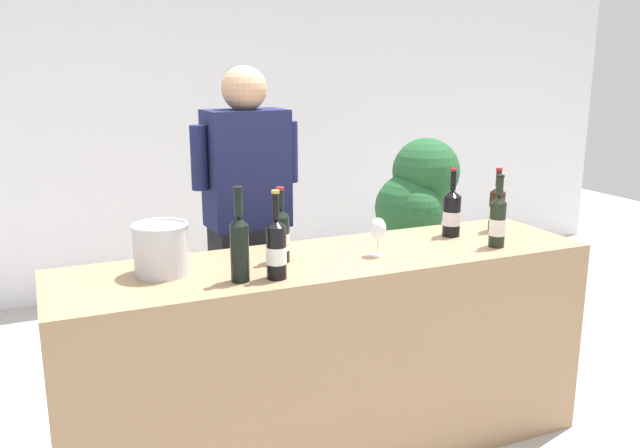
% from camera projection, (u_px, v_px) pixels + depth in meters
% --- Properties ---
extents(wall_back, '(8.00, 0.10, 2.80)m').
position_uv_depth(wall_back, '(190.00, 108.00, 5.03)').
color(wall_back, white).
rests_on(wall_back, ground_plane).
extents(counter, '(2.33, 0.61, 0.93)m').
position_uv_depth(counter, '(331.00, 356.00, 2.93)').
color(counter, '#9E7A56').
rests_on(counter, ground_plane).
extents(wine_bottle_0, '(0.07, 0.07, 0.33)m').
position_uv_depth(wine_bottle_0, '(498.00, 221.00, 2.95)').
color(wine_bottle_0, black).
rests_on(wine_bottle_0, counter).
extents(wine_bottle_1, '(0.08, 0.08, 0.31)m').
position_uv_depth(wine_bottle_1, '(497.00, 209.00, 3.24)').
color(wine_bottle_1, black).
rests_on(wine_bottle_1, counter).
extents(wine_bottle_2, '(0.07, 0.07, 0.37)m').
position_uv_depth(wine_bottle_2, '(239.00, 245.00, 2.47)').
color(wine_bottle_2, black).
rests_on(wine_bottle_2, counter).
extents(wine_bottle_3, '(0.09, 0.09, 0.33)m').
position_uv_depth(wine_bottle_3, '(452.00, 213.00, 3.14)').
color(wine_bottle_3, black).
rests_on(wine_bottle_3, counter).
extents(wine_bottle_4, '(0.07, 0.07, 0.32)m').
position_uv_depth(wine_bottle_4, '(281.00, 235.00, 2.73)').
color(wine_bottle_4, black).
rests_on(wine_bottle_4, counter).
extents(wine_bottle_5, '(0.08, 0.08, 0.35)m').
position_uv_depth(wine_bottle_5, '(276.00, 248.00, 2.51)').
color(wine_bottle_5, black).
rests_on(wine_bottle_5, counter).
extents(wine_glass, '(0.07, 0.07, 0.17)m').
position_uv_depth(wine_glass, '(378.00, 230.00, 2.82)').
color(wine_glass, silver).
rests_on(wine_glass, counter).
extents(ice_bucket, '(0.22, 0.22, 0.20)m').
position_uv_depth(ice_bucket, '(161.00, 249.00, 2.57)').
color(ice_bucket, silver).
rests_on(ice_bucket, counter).
extents(person_server, '(0.55, 0.26, 1.72)m').
position_uv_depth(person_server, '(248.00, 244.00, 3.31)').
color(person_server, black).
rests_on(person_server, ground_plane).
extents(potted_shrub, '(0.57, 0.52, 1.26)m').
position_uv_depth(potted_shrub, '(417.00, 213.00, 4.36)').
color(potted_shrub, brown).
rests_on(potted_shrub, ground_plane).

